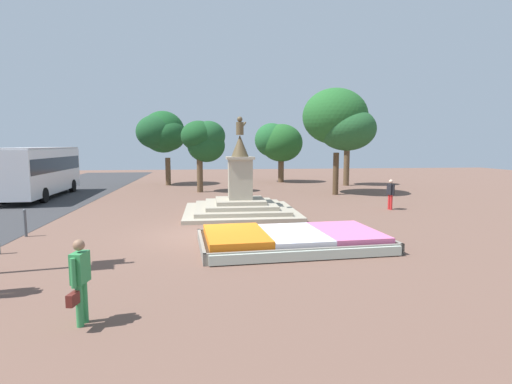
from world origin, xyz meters
TOP-DOWN VIEW (x-y plane):
  - ground_plane at (0.00, 0.00)m, footprint 81.68×81.68m
  - flower_planter at (2.85, -2.09)m, footprint 6.30×3.88m
  - statue_monument at (1.71, 4.62)m, footprint 5.40×5.40m
  - city_bus at (-10.49, 11.95)m, footprint 2.70×9.20m
  - pedestrian_with_handbag at (-2.21, -7.27)m, footprint 0.29×0.72m
  - pedestrian_near_planter at (9.54, 4.82)m, footprint 0.28×0.56m
  - kerb_bollard_mid_b at (-6.50, 0.52)m, footprint 0.11×0.11m
  - park_tree_far_left at (9.04, 11.72)m, footprint 4.84×4.56m
  - park_tree_behind_statue at (6.40, 20.95)m, footprint 4.26×3.70m
  - park_tree_far_right at (-0.09, 14.04)m, footprint 3.13×2.79m
  - park_tree_street_side at (-3.57, 19.62)m, footprint 4.03×4.16m
  - park_tree_mid_canopy at (11.82, 17.54)m, footprint 3.69×3.00m

SIDE VIEW (x-z plane):
  - ground_plane at x=0.00m, z-range 0.00..0.00m
  - flower_planter at x=2.85m, z-range -0.03..0.52m
  - kerb_bollard_mid_b at x=-6.50m, z-range 0.02..1.04m
  - statue_monument at x=1.71m, z-range -1.65..3.05m
  - pedestrian_near_planter at x=9.54m, z-range 0.11..1.69m
  - pedestrian_with_handbag at x=-2.21m, z-range 0.10..1.72m
  - city_bus at x=-10.49m, z-range 0.24..3.43m
  - park_tree_behind_statue at x=6.40m, z-range 0.97..6.28m
  - park_tree_far_right at x=-0.09m, z-range 1.18..6.25m
  - park_tree_street_side at x=-3.57m, z-range 1.26..7.45m
  - park_tree_mid_canopy at x=11.82m, z-range 1.62..7.46m
  - park_tree_far_left at x=9.04m, z-range 1.35..8.51m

